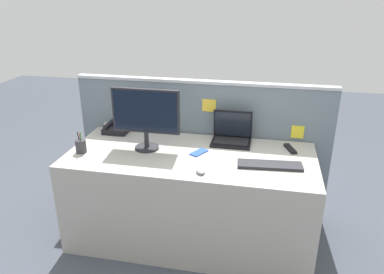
{
  "coord_description": "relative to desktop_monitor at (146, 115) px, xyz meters",
  "views": [
    {
      "loc": [
        0.53,
        -2.53,
        1.95
      ],
      "look_at": [
        0.0,
        0.05,
        0.87
      ],
      "focal_mm": 35.11,
      "sensor_mm": 36.0,
      "label": 1
    }
  ],
  "objects": [
    {
      "name": "keyboard_main",
      "position": [
        0.95,
        -0.13,
        -0.27
      ],
      "size": [
        0.46,
        0.17,
        0.02
      ],
      "primitive_type": "cube",
      "rotation": [
        0.0,
        0.0,
        0.09
      ],
      "color": "#232328",
      "rests_on": "desk"
    },
    {
      "name": "computer_mouse_right_hand",
      "position": [
        0.49,
        -0.32,
        -0.26
      ],
      "size": [
        0.09,
        0.11,
        0.03
      ],
      "primitive_type": "ellipsoid",
      "rotation": [
        0.0,
        0.0,
        0.36
      ],
      "color": "#9EA0A8",
      "rests_on": "desk"
    },
    {
      "name": "cubicle_divider",
      "position": [
        0.36,
        0.41,
        -0.42
      ],
      "size": [
        2.19,
        0.08,
        1.21
      ],
      "color": "slate",
      "rests_on": "ground_plane"
    },
    {
      "name": "tv_remote",
      "position": [
        1.1,
        0.19,
        -0.27
      ],
      "size": [
        0.1,
        0.17,
        0.02
      ],
      "primitive_type": "cube",
      "rotation": [
        0.0,
        0.0,
        0.34
      ],
      "color": "black",
      "rests_on": "desk"
    },
    {
      "name": "desk_phone",
      "position": [
        -0.37,
        0.28,
        -0.25
      ],
      "size": [
        0.21,
        0.2,
        0.08
      ],
      "color": "black",
      "rests_on": "desk"
    },
    {
      "name": "laptop",
      "position": [
        0.64,
        0.26,
        -0.21
      ],
      "size": [
        0.31,
        0.23,
        0.26
      ],
      "color": "black",
      "rests_on": "desk"
    },
    {
      "name": "desk",
      "position": [
        0.36,
        -0.04,
        -0.65
      ],
      "size": [
        1.88,
        0.83,
        0.75
      ],
      "primitive_type": "cube",
      "color": "#ADA89E",
      "rests_on": "ground_plane"
    },
    {
      "name": "ground_plane",
      "position": [
        0.36,
        -0.04,
        -1.03
      ],
      "size": [
        10.0,
        10.0,
        0.0
      ],
      "primitive_type": "plane",
      "color": "#424751"
    },
    {
      "name": "cell_phone_blue_case",
      "position": [
        0.41,
        -0.01,
        -0.27
      ],
      "size": [
        0.13,
        0.16,
        0.01
      ],
      "primitive_type": "cube",
      "rotation": [
        0.0,
        0.0,
        -0.5
      ],
      "color": "blue",
      "rests_on": "desk"
    },
    {
      "name": "desktop_monitor",
      "position": [
        0.0,
        0.0,
        0.0
      ],
      "size": [
        0.53,
        0.19,
        0.48
      ],
      "color": "#232328",
      "rests_on": "desk"
    },
    {
      "name": "pen_cup",
      "position": [
        -0.47,
        -0.17,
        -0.23
      ],
      "size": [
        0.08,
        0.08,
        0.18
      ],
      "color": "#333338",
      "rests_on": "desk"
    }
  ]
}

